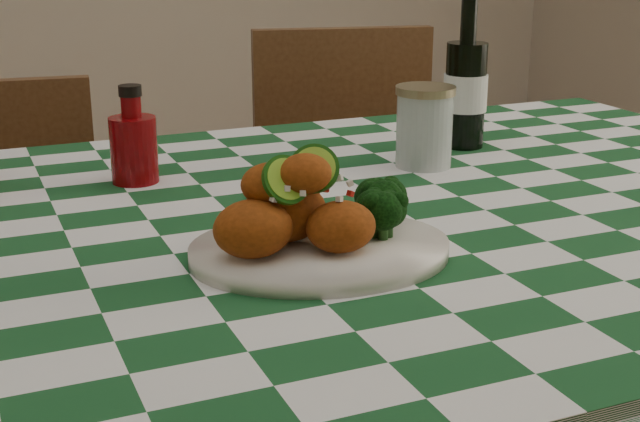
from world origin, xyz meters
name	(u,v)px	position (x,y,z in m)	size (l,w,h in m)	color
plate	(320,251)	(-0.06, -0.14, 0.80)	(0.29, 0.23, 0.02)	white
fried_chicken_pile	(301,201)	(-0.08, -0.14, 0.86)	(0.16, 0.12, 0.10)	#983D0E
broccoli_side	(384,206)	(0.02, -0.13, 0.83)	(0.08, 0.08, 0.06)	black
ketchup_bottle	(133,134)	(-0.18, 0.24, 0.86)	(0.07, 0.07, 0.14)	#6D0508
mason_jar	(424,127)	(0.24, 0.16, 0.85)	(0.09, 0.09, 0.12)	#B2BCBA
beer_bottle	(466,74)	(0.36, 0.24, 0.91)	(0.07, 0.07, 0.24)	black
wooden_chair_left	(10,305)	(-0.35, 0.74, 0.42)	(0.38, 0.40, 0.84)	#472814
wooden_chair_right	(359,245)	(0.39, 0.69, 0.46)	(0.42, 0.44, 0.91)	#472814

